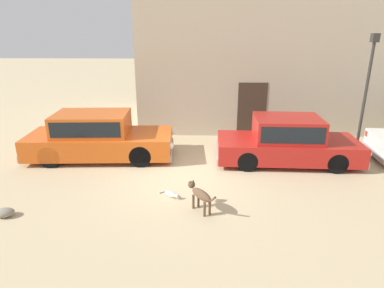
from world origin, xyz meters
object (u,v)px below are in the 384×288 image
object	(u,v)px
parked_sedan_second	(287,140)
street_lamp	(368,77)
stray_dog_spotted	(200,194)
stray_cat	(171,194)
parked_sedan_nearest	(97,136)

from	to	relation	value
parked_sedan_second	street_lamp	distance (m)	3.74
stray_dog_spotted	street_lamp	distance (m)	7.55
parked_sedan_second	stray_cat	size ratio (longest dim) A/B	8.21
street_lamp	stray_dog_spotted	bearing A→B (deg)	-140.78
parked_sedan_nearest	stray_cat	xyz separation A→B (m)	(2.60, -2.67, -0.68)
stray_cat	street_lamp	size ratio (longest dim) A/B	0.14
street_lamp	parked_sedan_second	bearing A→B (deg)	-152.27
parked_sedan_nearest	stray_dog_spotted	size ratio (longest dim) A/B	5.36
parked_sedan_nearest	stray_cat	distance (m)	3.79
stray_cat	street_lamp	bearing A→B (deg)	71.55
parked_sedan_nearest	street_lamp	bearing A→B (deg)	5.49
parked_sedan_nearest	stray_cat	world-z (taller)	parked_sedan_nearest
parked_sedan_second	parked_sedan_nearest	bearing A→B (deg)	179.50
parked_sedan_second	stray_dog_spotted	bearing A→B (deg)	-129.63
parked_sedan_nearest	parked_sedan_second	size ratio (longest dim) A/B	1.06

